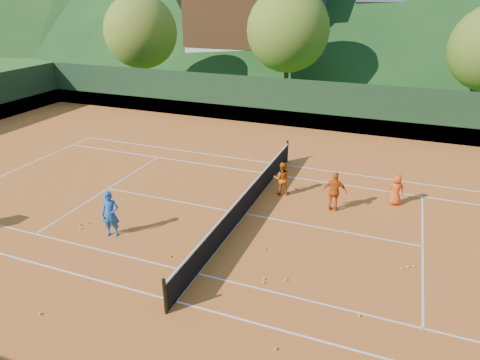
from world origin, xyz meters
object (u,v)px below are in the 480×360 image
(tennis_net, at_px, (245,202))
(chalet_mid, at_px, (426,24))
(coach, at_px, (111,214))
(student_c, at_px, (396,190))
(chalet_left, at_px, (257,16))
(student_a, at_px, (282,178))
(student_b, at_px, (334,192))

(tennis_net, bearing_deg, chalet_mid, 79.99)
(coach, relative_size, chalet_mid, 0.13)
(student_c, height_order, chalet_left, chalet_left)
(tennis_net, distance_m, chalet_mid, 34.81)
(student_a, height_order, chalet_mid, chalet_mid)
(tennis_net, bearing_deg, student_c, 28.99)
(student_a, relative_size, chalet_mid, 0.11)
(student_a, relative_size, tennis_net, 0.12)
(coach, distance_m, student_b, 8.34)
(student_a, bearing_deg, student_c, 171.75)
(student_c, bearing_deg, tennis_net, 14.14)
(student_c, relative_size, chalet_left, 0.09)
(student_c, relative_size, tennis_net, 0.11)
(student_b, distance_m, chalet_left, 31.70)
(tennis_net, distance_m, chalet_left, 32.04)
(student_c, bearing_deg, student_b, 17.59)
(coach, height_order, student_a, coach)
(chalet_left, xyz_separation_m, chalet_mid, (16.00, 4.00, -0.66))
(student_a, height_order, tennis_net, student_a)
(coach, bearing_deg, tennis_net, 18.82)
(coach, bearing_deg, chalet_left, 79.66)
(student_a, xyz_separation_m, tennis_net, (-0.80, -2.22, -0.21))
(student_b, distance_m, tennis_net, 3.48)
(coach, relative_size, student_a, 1.16)
(tennis_net, height_order, chalet_left, chalet_left)
(student_b, xyz_separation_m, chalet_left, (-13.10, 28.46, 4.82))
(chalet_left, bearing_deg, coach, -79.40)
(student_a, bearing_deg, coach, 32.11)
(chalet_left, bearing_deg, tennis_net, -71.57)
(student_a, bearing_deg, tennis_net, 52.80)
(student_a, bearing_deg, chalet_left, -86.14)
(chalet_left, bearing_deg, chalet_mid, 14.04)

